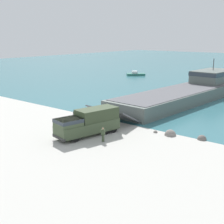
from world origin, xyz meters
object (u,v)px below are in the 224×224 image
at_px(moored_boat_a, 136,74).
at_px(soldier_on_ramp, 103,134).
at_px(military_truck, 88,122).
at_px(mooring_bollard, 74,114).
at_px(landing_craft, 190,91).

bearing_deg(moored_boat_a, soldier_on_ramp, -12.42).
relative_size(military_truck, soldier_on_ramp, 5.02).
distance_m(soldier_on_ramp, mooring_bollard, 12.14).
relative_size(landing_craft, military_truck, 4.51).
bearing_deg(mooring_bollard, military_truck, -33.18).
bearing_deg(mooring_bollard, soldier_on_ramp, -28.42).
bearing_deg(landing_craft, military_truck, -86.27).
bearing_deg(mooring_bollard, landing_craft, 71.54).
bearing_deg(soldier_on_ramp, military_truck, -112.29).
distance_m(military_truck, soldier_on_ramp, 3.09).
height_order(moored_boat_a, mooring_bollard, moored_boat_a).
xyz_separation_m(moored_boat_a, mooring_bollard, (20.73, -45.50, -0.00)).
bearing_deg(landing_craft, mooring_bollard, -105.06).
height_order(military_truck, moored_boat_a, military_truck).
xyz_separation_m(landing_craft, mooring_bollard, (-7.58, -22.71, -1.25)).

